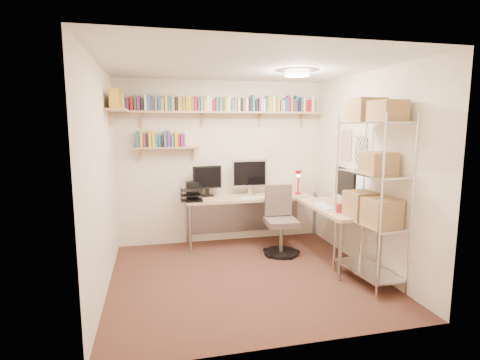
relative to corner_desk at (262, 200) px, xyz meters
name	(u,v)px	position (x,y,z in m)	size (l,w,h in m)	color
ground	(245,276)	(-0.49, -0.96, -0.74)	(3.20, 3.20, 0.00)	#48291F
room_shell	(246,150)	(-0.49, -0.96, 0.81)	(3.24, 3.04, 2.52)	beige
wall_shelves	(196,112)	(-0.91, 0.33, 1.28)	(3.12, 1.09, 0.80)	tan
corner_desk	(262,200)	(0.00, 0.00, 0.00)	(2.31, 1.95, 1.30)	tan
office_chair	(280,225)	(0.20, -0.27, -0.33)	(0.51, 0.52, 0.98)	black
wire_rack	(373,171)	(0.87, -1.47, 0.58)	(0.49, 0.88, 2.14)	silver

